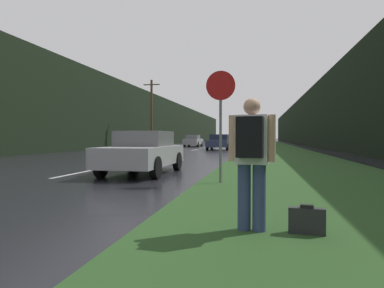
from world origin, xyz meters
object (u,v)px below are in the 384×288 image
(stop_sign, at_px, (221,112))
(car_oncoming, at_px, (193,141))
(car_passing_far, at_px, (219,142))
(car_passing_near, at_px, (143,152))
(hitchhiker_with_backpack, at_px, (251,155))
(suitcase, at_px, (307,221))

(stop_sign, relative_size, car_oncoming, 0.63)
(stop_sign, height_order, car_passing_far, stop_sign)
(stop_sign, relative_size, car_passing_near, 0.69)
(car_passing_near, bearing_deg, car_oncoming, -82.06)
(hitchhiker_with_backpack, xyz_separation_m, suitcase, (0.67, 0.01, -0.80))
(stop_sign, bearing_deg, car_passing_near, 145.28)
(hitchhiker_with_backpack, bearing_deg, stop_sign, 107.04)
(car_passing_far, bearing_deg, car_passing_near, 90.00)
(car_passing_far, bearing_deg, stop_sign, 96.68)
(hitchhiker_with_backpack, distance_m, car_passing_far, 28.44)
(hitchhiker_with_backpack, relative_size, car_passing_far, 0.36)
(hitchhiker_with_backpack, distance_m, car_oncoming, 38.48)
(stop_sign, bearing_deg, car_passing_far, 96.68)
(stop_sign, xyz_separation_m, car_passing_near, (-2.78, 1.92, -1.13))
(stop_sign, bearing_deg, hitchhiker_with_backpack, -78.80)
(car_oncoming, bearing_deg, stop_sign, -77.86)
(car_oncoming, bearing_deg, car_passing_far, -65.24)
(suitcase, bearing_deg, car_passing_near, 129.92)
(car_oncoming, bearing_deg, hitchhiker_with_backpack, -77.97)
(car_passing_near, height_order, car_oncoming, car_oncoming)
(stop_sign, height_order, car_passing_near, stop_sign)
(stop_sign, relative_size, suitcase, 6.56)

